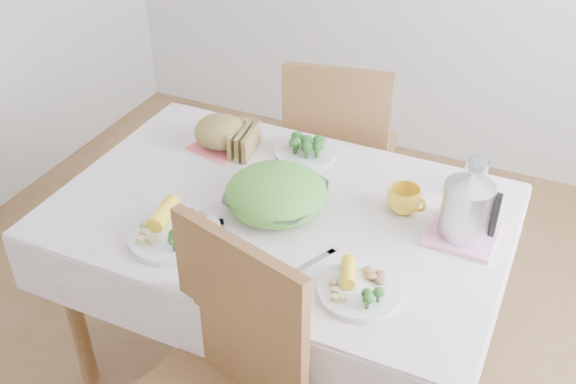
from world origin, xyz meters
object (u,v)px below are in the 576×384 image
at_px(chair_far, 341,161).
at_px(dinner_plate_left, 174,234).
at_px(dining_table, 281,292).
at_px(yellow_mug, 404,200).
at_px(salad_bowl, 276,200).
at_px(dinner_plate_right, 359,291).
at_px(electric_kettle, 467,205).

bearing_deg(chair_far, dinner_plate_left, 70.59).
distance_m(dining_table, dinner_plate_left, 0.54).
xyz_separation_m(chair_far, yellow_mug, (0.46, -0.65, 0.34)).
height_order(dinner_plate_left, yellow_mug, yellow_mug).
height_order(salad_bowl, yellow_mug, yellow_mug).
relative_size(dining_table, dinner_plate_right, 5.78).
height_order(salad_bowl, dinner_plate_left, salad_bowl).
bearing_deg(salad_bowl, electric_kettle, 11.13).
distance_m(chair_far, dinner_plate_right, 1.22).
height_order(chair_far, electric_kettle, electric_kettle).
distance_m(chair_far, electric_kettle, 1.05).
relative_size(salad_bowl, electric_kettle, 1.46).
bearing_deg(electric_kettle, dinner_plate_left, -164.08).
distance_m(chair_far, dinner_plate_left, 1.14).
bearing_deg(electric_kettle, chair_far, 124.44).
distance_m(chair_far, salad_bowl, 0.89).
distance_m(dinner_plate_right, electric_kettle, 0.45).
height_order(dining_table, chair_far, chair_far).
relative_size(salad_bowl, dinner_plate_right, 1.33).
relative_size(chair_far, yellow_mug, 8.89).
bearing_deg(yellow_mug, salad_bowl, -156.28).
distance_m(dining_table, chair_far, 0.81).
bearing_deg(dinner_plate_right, yellow_mug, 90.26).
bearing_deg(salad_bowl, chair_far, 94.64).
bearing_deg(dining_table, yellow_mug, 22.45).
relative_size(chair_far, dinner_plate_left, 3.38).
xyz_separation_m(dining_table, chair_far, (-0.07, 0.80, 0.09)).
relative_size(dining_table, dinner_plate_left, 4.66).
bearing_deg(salad_bowl, dinner_plate_left, -130.65).
xyz_separation_m(dinner_plate_left, dinner_plate_right, (0.62, 0.00, 0.00)).
distance_m(yellow_mug, electric_kettle, 0.23).
height_order(chair_far, yellow_mug, chair_far).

